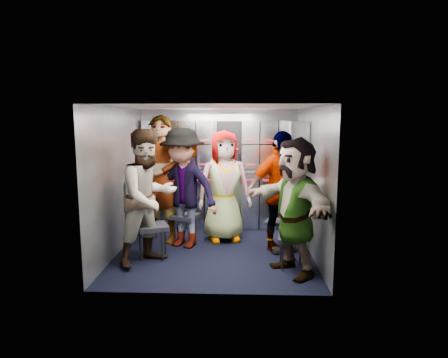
{
  "coord_description": "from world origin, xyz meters",
  "views": [
    {
      "loc": [
        0.36,
        -5.71,
        1.96
      ],
      "look_at": [
        0.12,
        0.35,
        1.02
      ],
      "focal_mm": 32.0,
      "sensor_mm": 36.0,
      "label": 1
    }
  ],
  "objects_px": {
    "jump_seat_center": "(224,215)",
    "jump_seat_near_right": "(292,240)",
    "jump_seat_near_left": "(153,229)",
    "attendant_standing": "(162,179)",
    "attendant_arc_d": "(280,192)",
    "attendant_arc_c": "(224,186)",
    "attendant_arc_b": "(183,188)",
    "jump_seat_mid_left": "(185,218)",
    "jump_seat_mid_right": "(278,223)",
    "attendant_arc_a": "(149,197)",
    "attendant_arc_e": "(295,206)"
  },
  "relations": [
    {
      "from": "jump_seat_near_right",
      "to": "attendant_arc_b",
      "type": "xyz_separation_m",
      "value": [
        -1.54,
        0.83,
        0.53
      ]
    },
    {
      "from": "jump_seat_near_left",
      "to": "attendant_standing",
      "type": "relative_size",
      "value": 0.26
    },
    {
      "from": "jump_seat_near_right",
      "to": "attendant_arc_d",
      "type": "xyz_separation_m",
      "value": [
        -0.1,
        0.7,
        0.51
      ]
    },
    {
      "from": "jump_seat_mid_right",
      "to": "attendant_arc_d",
      "type": "distance_m",
      "value": 0.56
    },
    {
      "from": "jump_seat_near_left",
      "to": "attendant_arc_c",
      "type": "bearing_deg",
      "value": 42.5
    },
    {
      "from": "jump_seat_center",
      "to": "attendant_arc_b",
      "type": "relative_size",
      "value": 0.23
    },
    {
      "from": "jump_seat_mid_left",
      "to": "attendant_arc_b",
      "type": "relative_size",
      "value": 0.26
    },
    {
      "from": "attendant_standing",
      "to": "attendant_arc_d",
      "type": "distance_m",
      "value": 1.86
    },
    {
      "from": "jump_seat_mid_right",
      "to": "attendant_arc_a",
      "type": "xyz_separation_m",
      "value": [
        -1.79,
        -0.77,
        0.55
      ]
    },
    {
      "from": "jump_seat_mid_right",
      "to": "attendant_arc_b",
      "type": "xyz_separation_m",
      "value": [
        -1.44,
        -0.05,
        0.55
      ]
    },
    {
      "from": "jump_seat_near_left",
      "to": "attendant_arc_d",
      "type": "xyz_separation_m",
      "value": [
        1.79,
        0.41,
        0.46
      ]
    },
    {
      "from": "attendant_standing",
      "to": "attendant_arc_a",
      "type": "distance_m",
      "value": 0.99
    },
    {
      "from": "attendant_arc_a",
      "to": "jump_seat_center",
      "type": "bearing_deg",
      "value": 3.24
    },
    {
      "from": "jump_seat_near_left",
      "to": "attendant_arc_a",
      "type": "bearing_deg",
      "value": -90.0
    },
    {
      "from": "jump_seat_center",
      "to": "jump_seat_near_right",
      "type": "height_order",
      "value": "same"
    },
    {
      "from": "jump_seat_center",
      "to": "attendant_standing",
      "type": "xyz_separation_m",
      "value": [
        -0.98,
        -0.26,
        0.63
      ]
    },
    {
      "from": "attendant_arc_b",
      "to": "attendant_arc_a",
      "type": "bearing_deg",
      "value": -91.79
    },
    {
      "from": "attendant_arc_e",
      "to": "jump_seat_mid_left",
      "type": "bearing_deg",
      "value": -156.05
    },
    {
      "from": "attendant_standing",
      "to": "attendant_arc_b",
      "type": "distance_m",
      "value": 0.47
    },
    {
      "from": "jump_seat_near_right",
      "to": "attendant_standing",
      "type": "bearing_deg",
      "value": 150.23
    },
    {
      "from": "jump_seat_near_left",
      "to": "jump_seat_mid_right",
      "type": "xyz_separation_m",
      "value": [
        1.79,
        0.59,
        -0.07
      ]
    },
    {
      "from": "jump_seat_mid_left",
      "to": "attendant_arc_d",
      "type": "xyz_separation_m",
      "value": [
        1.44,
        -0.31,
        0.49
      ]
    },
    {
      "from": "jump_seat_near_left",
      "to": "attendant_arc_d",
      "type": "distance_m",
      "value": 1.9
    },
    {
      "from": "attendant_arc_d",
      "to": "attendant_arc_b",
      "type": "bearing_deg",
      "value": 151.86
    },
    {
      "from": "jump_seat_near_right",
      "to": "attendant_arc_b",
      "type": "relative_size",
      "value": 0.23
    },
    {
      "from": "jump_seat_mid_left",
      "to": "jump_seat_near_right",
      "type": "bearing_deg",
      "value": -33.25
    },
    {
      "from": "attendant_arc_a",
      "to": "attendant_arc_b",
      "type": "bearing_deg",
      "value": 14.49
    },
    {
      "from": "jump_seat_mid_left",
      "to": "jump_seat_center",
      "type": "height_order",
      "value": "jump_seat_mid_left"
    },
    {
      "from": "jump_seat_near_left",
      "to": "attendant_arc_e",
      "type": "xyz_separation_m",
      "value": [
        1.89,
        -0.47,
        0.44
      ]
    },
    {
      "from": "jump_seat_mid_left",
      "to": "jump_seat_near_left",
      "type": "bearing_deg",
      "value": -116.52
    },
    {
      "from": "jump_seat_mid_right",
      "to": "attendant_arc_a",
      "type": "height_order",
      "value": "attendant_arc_a"
    },
    {
      "from": "jump_seat_near_right",
      "to": "attendant_arc_e",
      "type": "relative_size",
      "value": 0.24
    },
    {
      "from": "attendant_standing",
      "to": "attendant_arc_e",
      "type": "height_order",
      "value": "attendant_standing"
    },
    {
      "from": "jump_seat_near_left",
      "to": "jump_seat_near_right",
      "type": "distance_m",
      "value": 1.92
    },
    {
      "from": "jump_seat_near_right",
      "to": "attendant_standing",
      "type": "distance_m",
      "value": 2.29
    },
    {
      "from": "attendant_arc_c",
      "to": "attendant_arc_b",
      "type": "bearing_deg",
      "value": -165.6
    },
    {
      "from": "attendant_arc_d",
      "to": "attendant_standing",
      "type": "bearing_deg",
      "value": 144.65
    },
    {
      "from": "attendant_arc_a",
      "to": "attendant_arc_d",
      "type": "distance_m",
      "value": 1.89
    },
    {
      "from": "attendant_arc_b",
      "to": "attendant_arc_e",
      "type": "xyz_separation_m",
      "value": [
        1.54,
        -1.01,
        -0.04
      ]
    },
    {
      "from": "jump_seat_center",
      "to": "jump_seat_mid_right",
      "type": "relative_size",
      "value": 0.98
    },
    {
      "from": "attendant_arc_c",
      "to": "jump_seat_near_left",
      "type": "bearing_deg",
      "value": -152.81
    },
    {
      "from": "jump_seat_center",
      "to": "jump_seat_near_right",
      "type": "distance_m",
      "value": 1.64
    },
    {
      "from": "jump_seat_near_left",
      "to": "attendant_standing",
      "type": "xyz_separation_m",
      "value": [
        -0.02,
        0.8,
        0.57
      ]
    },
    {
      "from": "attendant_standing",
      "to": "attendant_arc_b",
      "type": "relative_size",
      "value": 1.1
    },
    {
      "from": "jump_seat_center",
      "to": "jump_seat_mid_right",
      "type": "bearing_deg",
      "value": -29.49
    },
    {
      "from": "jump_seat_near_left",
      "to": "attendant_arc_c",
      "type": "xyz_separation_m",
      "value": [
        0.96,
        0.88,
        0.45
      ]
    },
    {
      "from": "jump_seat_near_left",
      "to": "jump_seat_center",
      "type": "xyz_separation_m",
      "value": [
        0.96,
        1.06,
        -0.05
      ]
    },
    {
      "from": "attendant_standing",
      "to": "jump_seat_mid_right",
      "type": "bearing_deg",
      "value": 12.0
    },
    {
      "from": "jump_seat_near_left",
      "to": "jump_seat_center",
      "type": "height_order",
      "value": "jump_seat_near_left"
    },
    {
      "from": "jump_seat_near_left",
      "to": "jump_seat_mid_right",
      "type": "height_order",
      "value": "jump_seat_near_left"
    }
  ]
}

